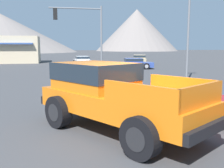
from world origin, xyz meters
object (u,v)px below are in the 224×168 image
(parked_car_white, at_px, (82,61))
(street_lamp_post, at_px, (189,10))
(parked_car_blue, at_px, (133,63))
(parked_car_tan, at_px, (140,60))
(orange_pickup_truck, at_px, (110,92))
(traffic_light_main, at_px, (82,26))

(parked_car_white, height_order, street_lamp_post, street_lamp_post)
(parked_car_blue, bearing_deg, parked_car_tan, -17.37)
(parked_car_tan, bearing_deg, parked_car_white, 18.99)
(orange_pickup_truck, xyz_separation_m, parked_car_blue, (6.35, 19.41, -0.49))
(parked_car_white, relative_size, traffic_light_main, 0.80)
(traffic_light_main, distance_m, street_lamp_post, 9.19)
(orange_pickup_truck, xyz_separation_m, parked_car_tan, (9.18, 25.90, -0.43))
(traffic_light_main, bearing_deg, orange_pickup_truck, 87.55)
(street_lamp_post, bearing_deg, parked_car_tan, 82.21)
(orange_pickup_truck, distance_m, street_lamp_post, 11.45)
(parked_car_white, distance_m, parked_car_blue, 7.93)
(parked_car_blue, distance_m, traffic_light_main, 7.83)
(orange_pickup_truck, bearing_deg, parked_car_tan, 37.84)
(traffic_light_main, bearing_deg, parked_car_tan, -128.83)
(parked_car_white, xyz_separation_m, street_lamp_post, (5.15, -17.29, 4.02))
(parked_car_blue, bearing_deg, street_lamp_post, -171.43)
(parked_car_white, relative_size, parked_car_tan, 1.02)
(parked_car_tan, xyz_separation_m, traffic_light_main, (-8.53, -10.60, 3.40))
(orange_pickup_truck, relative_size, parked_car_blue, 1.22)
(parked_car_white, xyz_separation_m, parked_car_blue, (4.70, -6.38, -0.01))
(parked_car_blue, height_order, street_lamp_post, street_lamp_post)
(orange_pickup_truck, xyz_separation_m, street_lamp_post, (6.80, 8.50, 3.54))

